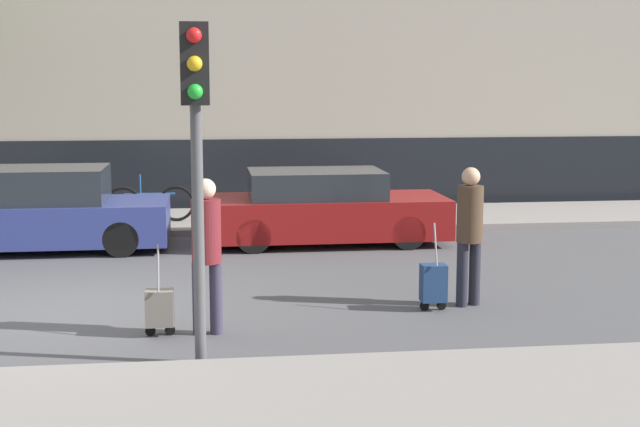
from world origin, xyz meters
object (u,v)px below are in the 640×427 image
trolley_left (160,308)px  pedestrian_right (470,227)px  trolley_right (433,283)px  parked_bicycle (150,203)px  pedestrian_left (206,246)px  parked_car_1 (50,212)px  parked_car_2 (323,209)px  traffic_light (196,124)px

trolley_left → pedestrian_right: size_ratio=0.59×
trolley_right → parked_bicycle: bearing=119.3°
pedestrian_left → parked_car_1: bearing=115.5°
pedestrian_left → parked_bicycle: bearing=98.1°
trolley_left → pedestrian_right: pedestrian_right is taller
parked_car_2 → pedestrian_right: size_ratio=2.39×
parked_car_2 → parked_bicycle: parked_car_2 is taller
parked_car_1 → trolley_left: parked_car_1 is taller
parked_car_1 → traffic_light: bearing=-69.0°
pedestrian_left → parked_car_2: bearing=69.7°
parked_car_2 → traffic_light: traffic_light is taller
parked_bicycle → parked_car_1: bearing=-126.0°
trolley_right → pedestrian_right: bearing=19.9°
trolley_left → traffic_light: (0.47, -1.20, 2.17)m
pedestrian_left → trolley_right: (2.87, 0.72, -0.69)m
pedestrian_left → parked_bicycle: 7.93m
parked_car_2 → traffic_light: bearing=-107.5°
parked_car_1 → pedestrian_left: bearing=-64.4°
traffic_light → parked_car_1: bearing=111.0°
parked_car_1 → trolley_right: (5.58, -4.93, -0.31)m
pedestrian_right → parked_bicycle: size_ratio=1.03×
trolley_left → parked_bicycle: (-0.57, 7.83, 0.16)m
pedestrian_left → trolley_left: size_ratio=1.69×
parked_car_2 → trolley_left: (-2.65, -5.68, -0.30)m
pedestrian_right → parked_bicycle: pedestrian_right is taller
pedestrian_left → pedestrian_right: 3.51m
parked_car_2 → parked_bicycle: (-3.22, 2.15, -0.14)m
trolley_right → traffic_light: size_ratio=0.33×
pedestrian_right → traffic_light: traffic_light is taller
parked_car_2 → parked_bicycle: 3.87m
traffic_light → parked_bicycle: (-1.04, 9.03, -2.00)m
pedestrian_left → trolley_right: pedestrian_left is taller
trolley_left → parked_bicycle: 7.85m
parked_car_1 → parked_bicycle: (1.59, 2.18, -0.18)m
parked_car_2 → pedestrian_left: 6.07m
parked_car_2 → pedestrian_right: (1.29, -4.77, 0.41)m
parked_car_1 → pedestrian_left: 6.27m
parked_car_1 → pedestrian_right: 7.73m
pedestrian_right → trolley_right: bearing=-179.9°
pedestrian_left → trolley_left: (-0.55, -0.00, -0.72)m
parked_bicycle → trolley_left: bearing=-85.8°
trolley_left → pedestrian_right: bearing=13.0°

